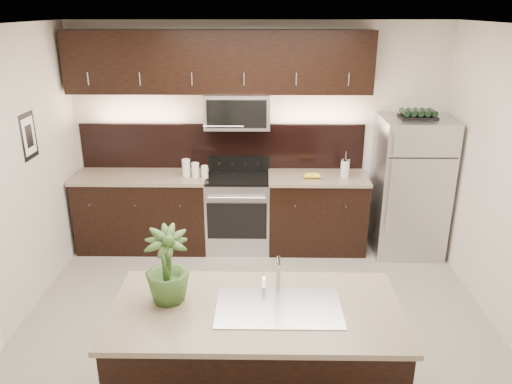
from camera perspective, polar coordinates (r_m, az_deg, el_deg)
ground at (r=4.88m, az=0.06°, el=-15.12°), size 4.50×4.50×0.00m
room_walls at (r=4.10m, az=-1.49°, el=4.25°), size 4.52×4.02×2.71m
counter_run at (r=6.16m, az=-3.96°, el=-2.23°), size 3.51×0.65×0.94m
upper_fixtures at (r=5.87m, az=-3.98°, el=13.56°), size 3.49×0.40×1.66m
island at (r=3.72m, az=0.04°, el=-19.09°), size 1.96×0.96×0.94m
sink_faucet at (r=3.44m, az=2.61°, el=-12.75°), size 0.84×0.50×0.28m
refrigerator at (r=6.20m, az=17.17°, el=0.56°), size 0.80×0.72×1.65m
wine_rack at (r=5.97m, az=18.04°, el=8.45°), size 0.41×0.25×0.10m
plant at (r=3.43m, az=-10.16°, el=-8.28°), size 0.35×0.35×0.53m
canisters at (r=5.93m, az=-7.19°, el=2.57°), size 0.31×0.14×0.21m
french_press at (r=5.96m, az=10.14°, el=2.71°), size 0.11×0.11×0.31m
bananas at (r=5.91m, az=5.89°, el=1.92°), size 0.21×0.16×0.06m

